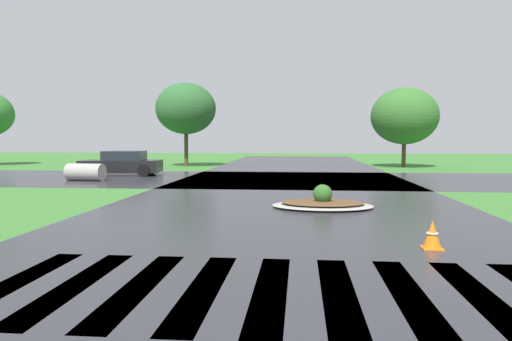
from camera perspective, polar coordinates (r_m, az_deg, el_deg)
name	(u,v)px	position (r m, az deg, el deg)	size (l,w,h in m)	color
asphalt_roadway	(285,216)	(12.38, 3.48, -5.50)	(10.89, 80.00, 0.01)	#2B2B30
asphalt_cross_road	(292,179)	(23.33, 4.35, -1.05)	(90.00, 9.80, 0.01)	#2B2B30
crosswalk_stripes	(270,290)	(6.54, 1.73, -14.16)	(7.65, 3.30, 0.01)	white
median_island	(323,203)	(14.02, 7.99, -3.88)	(2.94, 2.05, 0.68)	#9E9B93
car_dark_suv	(122,164)	(26.71, -15.78, 0.78)	(4.33, 2.43, 1.32)	black
drainage_pipe_stack	(85,172)	(23.91, -19.80, -0.18)	(1.86, 1.03, 0.81)	#9E9B93
traffic_cone	(432,235)	(9.33, 20.39, -7.31)	(0.36, 0.36, 0.53)	orange
background_treeline	(327,114)	(33.82, 8.50, 6.78)	(50.53, 5.85, 5.91)	#4C3823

